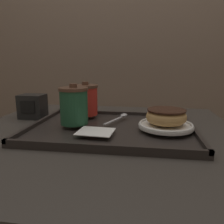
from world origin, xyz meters
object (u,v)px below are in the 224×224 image
at_px(spoon, 121,117).
at_px(napkin_dispenser, 33,106).
at_px(coffee_cup_front, 74,105).
at_px(coffee_cup_rear, 86,100).
at_px(donut_chocolate_glazed, 166,116).

height_order(spoon, napkin_dispenser, napkin_dispenser).
relative_size(coffee_cup_front, coffee_cup_rear, 1.04).
distance_m(coffee_cup_rear, napkin_dispenser, 0.23).
bearing_deg(napkin_dispenser, coffee_cup_front, -32.60).
relative_size(coffee_cup_rear, spoon, 0.86).
xyz_separation_m(donut_chocolate_glazed, napkin_dispenser, (-0.52, 0.14, -0.01)).
bearing_deg(coffee_cup_rear, napkin_dispenser, 177.22).
relative_size(spoon, napkin_dispenser, 1.52).
bearing_deg(spoon, napkin_dispenser, 105.18).
height_order(donut_chocolate_glazed, spoon, donut_chocolate_glazed).
height_order(coffee_cup_front, napkin_dispenser, coffee_cup_front).
height_order(coffee_cup_front, spoon, coffee_cup_front).
relative_size(donut_chocolate_glazed, spoon, 0.83).
bearing_deg(napkin_dispenser, coffee_cup_rear, -2.78).
bearing_deg(napkin_dispenser, donut_chocolate_glazed, -15.39).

